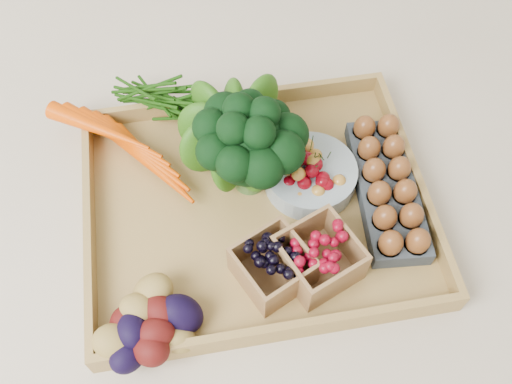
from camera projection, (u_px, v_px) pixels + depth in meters
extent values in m
plane|color=beige|center=(256.00, 211.00, 0.96)|extent=(4.00, 4.00, 0.00)
cube|color=#A98647|center=(256.00, 209.00, 0.95)|extent=(0.55, 0.45, 0.01)
sphere|color=#184A0B|center=(238.00, 128.00, 0.94)|extent=(0.14, 0.14, 0.14)
cylinder|color=#8C9EA5|center=(310.00, 176.00, 0.95)|extent=(0.15, 0.15, 0.04)
cube|color=#363D44|center=(386.00, 190.00, 0.94)|extent=(0.12, 0.27, 0.03)
cube|color=black|center=(273.00, 266.00, 0.85)|extent=(0.13, 0.13, 0.07)
cube|color=maroon|center=(319.00, 258.00, 0.85)|extent=(0.14, 0.14, 0.07)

